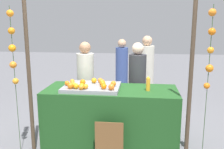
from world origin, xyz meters
TOP-DOWN VIEW (x-y plane):
  - ground_plane at (0.00, 0.00)m, footprint 24.00×24.00m
  - stall_counter at (0.00, 0.00)m, footprint 2.07×0.83m
  - orange_tray at (-0.29, -0.05)m, footprint 0.86×0.65m
  - orange_0 at (-0.40, -0.32)m, footprint 0.08×0.08m
  - orange_1 at (-0.41, -0.25)m, footprint 0.08×0.08m
  - orange_2 at (-0.14, 0.00)m, footprint 0.09×0.09m
  - orange_3 at (-0.29, 0.10)m, footprint 0.09×0.09m
  - orange_4 at (-0.34, -0.27)m, footprint 0.08×0.08m
  - orange_5 at (0.05, -0.06)m, footprint 0.08×0.08m
  - orange_6 at (-0.59, -0.11)m, footprint 0.08×0.08m
  - orange_7 at (-0.53, -0.20)m, footprint 0.08×0.08m
  - orange_8 at (-0.44, -0.04)m, footprint 0.09×0.09m
  - orange_9 at (-0.48, -0.28)m, footprint 0.08×0.08m
  - orange_10 at (-0.11, -0.10)m, footprint 0.09×0.09m
  - orange_11 at (-0.07, -0.25)m, footprint 0.08×0.08m
  - orange_12 at (-0.63, 0.03)m, footprint 0.08×0.08m
  - orange_13 at (-0.57, -0.28)m, footprint 0.09×0.09m
  - orange_14 at (-0.67, -0.11)m, footprint 0.08×0.08m
  - orange_15 at (0.04, -0.28)m, footprint 0.09×0.09m
  - orange_16 at (-0.20, 0.16)m, footprint 0.07×0.07m
  - juice_bottle at (0.58, -0.03)m, footprint 0.06×0.06m
  - chalkboard_sign at (0.05, -0.56)m, footprint 0.40×0.03m
  - vendor_left at (-0.56, 0.70)m, footprint 0.31×0.31m
  - vendor_right at (0.40, 0.69)m, footprint 0.31×0.31m
  - crowd_person_0 at (0.58, 1.79)m, footprint 0.33×0.33m
  - crowd_person_1 at (-0.02, 2.32)m, footprint 0.30×0.30m
  - canopy_post_left at (-1.12, -0.46)m, footprint 0.06×0.06m
  - canopy_post_right at (1.12, -0.46)m, footprint 0.06×0.06m
  - garland_strand_left at (-1.31, -0.50)m, footprint 0.11×0.11m
  - garland_strand_right at (1.34, -0.45)m, footprint 0.12×0.11m

SIDE VIEW (x-z plane):
  - ground_plane at x=0.00m, z-range 0.00..0.00m
  - chalkboard_sign at x=0.05m, z-range -0.01..0.57m
  - stall_counter at x=0.00m, z-range 0.00..0.89m
  - crowd_person_1 at x=-0.02m, z-range -0.05..1.47m
  - vendor_right at x=0.40m, z-range -0.05..1.51m
  - vendor_left at x=-0.56m, z-range -0.05..1.51m
  - crowd_person_0 at x=0.58m, z-range -0.06..1.58m
  - orange_tray at x=-0.29m, z-range 0.89..0.95m
  - orange_16 at x=-0.20m, z-range 0.95..1.02m
  - orange_14 at x=-0.67m, z-range 0.95..1.02m
  - orange_12 at x=-0.63m, z-range 0.95..1.03m
  - orange_7 at x=-0.53m, z-range 0.95..1.03m
  - orange_0 at x=-0.40m, z-range 0.95..1.03m
  - orange_6 at x=-0.59m, z-range 0.95..1.03m
  - orange_4 at x=-0.34m, z-range 0.95..1.03m
  - juice_bottle at x=0.58m, z-range 0.88..1.10m
  - orange_9 at x=-0.48m, z-range 0.95..1.03m
  - orange_1 at x=-0.41m, z-range 0.95..1.03m
  - orange_11 at x=-0.07m, z-range 0.95..1.03m
  - orange_5 at x=0.05m, z-range 0.95..1.03m
  - orange_3 at x=-0.29m, z-range 0.95..1.03m
  - orange_10 at x=-0.11m, z-range 0.95..1.04m
  - orange_13 at x=-0.57m, z-range 0.95..1.04m
  - orange_8 at x=-0.44m, z-range 0.95..1.04m
  - orange_15 at x=0.04m, z-range 0.95..1.04m
  - orange_2 at x=-0.14m, z-range 0.95..1.04m
  - canopy_post_left at x=-1.12m, z-range 0.00..2.21m
  - canopy_post_right at x=1.12m, z-range 0.00..2.21m
  - garland_strand_left at x=-1.31m, z-range 0.50..2.64m
  - garland_strand_right at x=1.34m, z-range 0.51..2.64m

